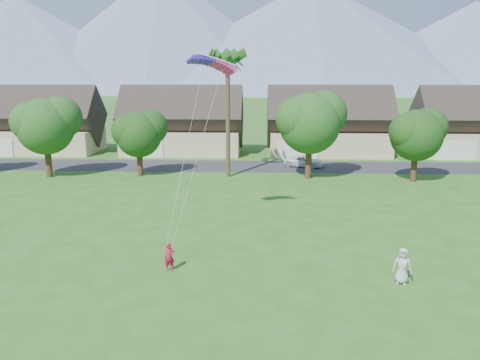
# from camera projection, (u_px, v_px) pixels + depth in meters

# --- Properties ---
(ground) EXTENTS (500.00, 500.00, 0.00)m
(ground) POSITION_uv_depth(u_px,v_px,m) (230.00, 321.00, 19.54)
(ground) COLOR #2D6019
(ground) RESTS_ON ground
(street) EXTENTS (90.00, 7.00, 0.01)m
(street) POSITION_uv_depth(u_px,v_px,m) (249.00, 166.00, 52.68)
(street) COLOR #2D2D30
(street) RESTS_ON ground
(kite_flyer) EXTENTS (0.65, 0.56, 1.52)m
(kite_flyer) POSITION_uv_depth(u_px,v_px,m) (169.00, 257.00, 24.39)
(kite_flyer) COLOR #BD1537
(kite_flyer) RESTS_ON ground
(watcher) EXTENTS (1.03, 0.83, 1.82)m
(watcher) POSITION_uv_depth(u_px,v_px,m) (402.00, 266.00, 22.90)
(watcher) COLOR beige
(watcher) RESTS_ON ground
(parked_car) EXTENTS (4.83, 3.41, 1.22)m
(parked_car) POSITION_uv_depth(u_px,v_px,m) (304.00, 161.00, 52.29)
(parked_car) COLOR white
(parked_car) RESTS_ON ground
(mountain_ridge) EXTENTS (540.00, 240.00, 70.00)m
(mountain_ridge) POSITION_uv_depth(u_px,v_px,m) (277.00, 41.00, 266.16)
(mountain_ridge) COLOR slate
(mountain_ridge) RESTS_ON ground
(houses_row) EXTENTS (72.75, 8.19, 8.86)m
(houses_row) POSITION_uv_depth(u_px,v_px,m) (255.00, 127.00, 60.67)
(houses_row) COLOR beige
(houses_row) RESTS_ON ground
(tree_row) EXTENTS (62.27, 6.67, 8.45)m
(tree_row) POSITION_uv_depth(u_px,v_px,m) (236.00, 129.00, 45.73)
(tree_row) COLOR #47301C
(tree_row) RESTS_ON ground
(fan_palm) EXTENTS (3.00, 3.00, 13.80)m
(fan_palm) POSITION_uv_depth(u_px,v_px,m) (228.00, 56.00, 44.82)
(fan_palm) COLOR #4C3D26
(fan_palm) RESTS_ON ground
(parafoil_kite) EXTENTS (3.23, 1.56, 0.50)m
(parafoil_kite) POSITION_uv_depth(u_px,v_px,m) (212.00, 62.00, 28.59)
(parafoil_kite) COLOR #3C1BCA
(parafoil_kite) RESTS_ON ground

